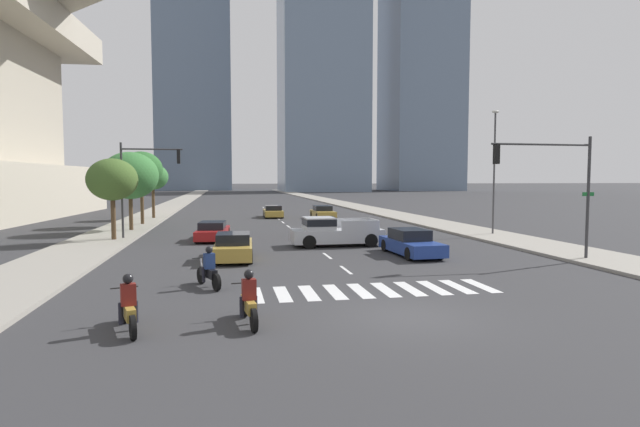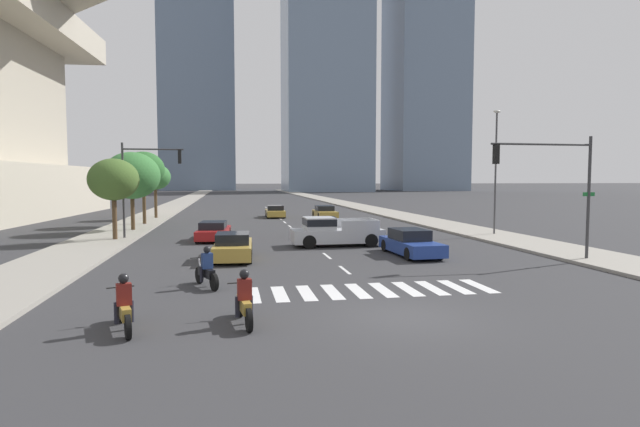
{
  "view_description": "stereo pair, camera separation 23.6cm",
  "coord_description": "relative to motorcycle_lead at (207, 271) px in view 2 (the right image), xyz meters",
  "views": [
    {
      "loc": [
        -4.98,
        -13.28,
        3.86
      ],
      "look_at": [
        0.0,
        13.4,
        2.0
      ],
      "focal_mm": 28.39,
      "sensor_mm": 36.0,
      "label": 1
    },
    {
      "loc": [
        -4.75,
        -13.32,
        3.86
      ],
      "look_at": [
        0.0,
        13.4,
        2.0
      ],
      "focal_mm": 28.39,
      "sensor_mm": 36.0,
      "label": 2
    }
  ],
  "objects": [
    {
      "name": "traffic_signal_far",
      "position": [
        -4.42,
        15.22,
        3.63
      ],
      "size": [
        4.03,
        0.28,
        5.98
      ],
      "color": "#333335",
      "rests_on": "sidewalk_west"
    },
    {
      "name": "motorcycle_lead",
      "position": [
        0.0,
        0.0,
        0.0
      ],
      "size": [
        1.06,
        1.98,
        1.49
      ],
      "rotation": [
        0.0,
        0.0,
        1.97
      ],
      "color": "black",
      "rests_on": "ground"
    },
    {
      "name": "sidewalk_west",
      "position": [
        -6.97,
        25.04,
        -0.51
      ],
      "size": [
        4.0,
        260.0,
        0.15
      ],
      "primitive_type": "cube",
      "color": "gray",
      "rests_on": "ground"
    },
    {
      "name": "pickup_truck",
      "position": [
        6.65,
        10.1,
        0.23
      ],
      "size": [
        5.24,
        2.14,
        1.67
      ],
      "rotation": [
        0.0,
        0.0,
        3.15
      ],
      "color": "#B7BABF",
      "rests_on": "ground"
    },
    {
      "name": "sidewalk_east",
      "position": [
        18.2,
        25.04,
        -0.51
      ],
      "size": [
        4.0,
        260.0,
        0.15
      ],
      "primitive_type": "cube",
      "color": "gray",
      "rests_on": "ground"
    },
    {
      "name": "crosswalk_near",
      "position": [
        5.62,
        -1.56,
        -0.58
      ],
      "size": [
        8.55,
        2.37,
        0.01
      ],
      "color": "silver",
      "rests_on": "ground"
    },
    {
      "name": "office_tower_left_skyline",
      "position": [
        -9.67,
        167.89,
        58.8
      ],
      "size": [
        24.82,
        29.88,
        119.84
      ],
      "color": "slate",
      "rests_on": "ground"
    },
    {
      "name": "sedan_red_1",
      "position": [
        7.09,
        15.21,
        0.0
      ],
      "size": [
        2.15,
        4.44,
        1.27
      ],
      "rotation": [
        0.0,
        0.0,
        -1.64
      ],
      "color": "maroon",
      "rests_on": "ground"
    },
    {
      "name": "street_lamp_east",
      "position": [
        18.5,
        13.27,
        4.33
      ],
      "size": [
        0.5,
        0.24,
        8.31
      ],
      "color": "#3F3F42",
      "rests_on": "sidewalk_east"
    },
    {
      "name": "sedan_gold_2",
      "position": [
        5.3,
        32.42,
        -0.02
      ],
      "size": [
        1.92,
        4.4,
        1.21
      ],
      "rotation": [
        0.0,
        0.0,
        1.55
      ],
      "color": "#B28E38",
      "rests_on": "ground"
    },
    {
      "name": "motorcycle_trailing",
      "position": [
        1.2,
        -4.9,
        -0.0
      ],
      "size": [
        0.7,
        2.11,
        1.49
      ],
      "rotation": [
        0.0,
        0.0,
        1.7
      ],
      "color": "black",
      "rests_on": "ground"
    },
    {
      "name": "street_tree_nearest",
      "position": [
        -6.17,
        14.47,
        3.22
      ],
      "size": [
        3.02,
        3.02,
        4.96
      ],
      "color": "#4C3823",
      "rests_on": "sidewalk_west"
    },
    {
      "name": "traffic_signal_near",
      "position": [
        15.4,
        2.67,
        3.51
      ],
      "size": [
        5.27,
        0.28,
        5.68
      ],
      "rotation": [
        0.0,
        0.0,
        3.14
      ],
      "color": "#333335",
      "rests_on": "sidewalk_east"
    },
    {
      "name": "sedan_gold_4",
      "position": [
        0.97,
        6.14,
        0.01
      ],
      "size": [
        1.96,
        4.38,
        1.29
      ],
      "rotation": [
        0.0,
        0.0,
        1.52
      ],
      "color": "#B28E38",
      "rests_on": "ground"
    },
    {
      "name": "ground_plane",
      "position": [
        5.62,
        -4.96,
        -0.58
      ],
      "size": [
        800.0,
        800.0,
        0.0
      ],
      "primitive_type": "plane",
      "color": "#333335"
    },
    {
      "name": "sedan_gold_0",
      "position": [
        9.93,
        30.04,
        -0.01
      ],
      "size": [
        1.87,
        4.52,
        1.25
      ],
      "rotation": [
        0.0,
        0.0,
        -1.57
      ],
      "color": "#B28E38",
      "rests_on": "ground"
    },
    {
      "name": "street_tree_third",
      "position": [
        -6.17,
        25.4,
        4.06
      ],
      "size": [
        3.41,
        3.41,
        5.96
      ],
      "color": "#4C3823",
      "rests_on": "sidewalk_west"
    },
    {
      "name": "street_tree_second",
      "position": [
        -6.17,
        20.34,
        3.51
      ],
      "size": [
        4.01,
        4.01,
        5.66
      ],
      "color": "#4C3823",
      "rests_on": "sidewalk_west"
    },
    {
      "name": "lane_divider_center",
      "position": [
        5.62,
        26.44,
        -0.58
      ],
      "size": [
        0.14,
        50.0,
        0.01
      ],
      "color": "silver",
      "rests_on": "ground"
    },
    {
      "name": "motorcycle_third",
      "position": [
        -1.83,
        -4.96,
        -0.0
      ],
      "size": [
        0.95,
        2.19,
        1.49
      ],
      "rotation": [
        0.0,
        0.0,
        1.87
      ],
      "color": "black",
      "rests_on": "ground"
    },
    {
      "name": "sedan_red_3",
      "position": [
        -0.2,
        14.26,
        -0.03
      ],
      "size": [
        2.16,
        4.84,
        1.18
      ],
      "rotation": [
        0.0,
        0.0,
        1.48
      ],
      "color": "maroon",
      "rests_on": "ground"
    },
    {
      "name": "street_tree_fourth",
      "position": [
        -6.17,
        32.01,
        3.45
      ],
      "size": [
        2.87,
        2.87,
        5.13
      ],
      "color": "#4C3823",
      "rests_on": "sidewalk_west"
    },
    {
      "name": "sedan_blue_5",
      "position": [
        9.84,
        5.95,
        0.02
      ],
      "size": [
        2.02,
        4.74,
        1.31
      ],
      "rotation": [
        0.0,
        0.0,
        -1.52
      ],
      "color": "navy",
      "rests_on": "ground"
    }
  ]
}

